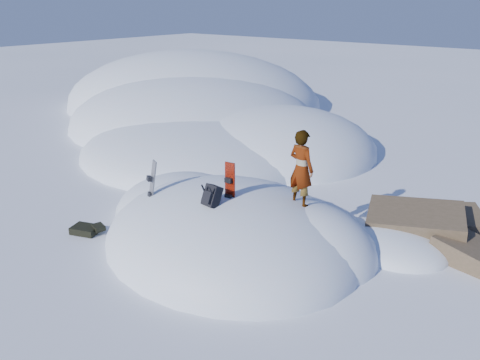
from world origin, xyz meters
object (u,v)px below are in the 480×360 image
Objects in this scene: snowboard_red at (230,190)px; snowboard_dark at (151,188)px; person at (301,169)px; backpack at (211,196)px.

snowboard_red is 0.96× the size of snowboard_dark.
snowboard_dark is 3.97m from person.
snowboard_dark reaches higher than backpack.
snowboard_red is 0.75× the size of person.
snowboard_dark is at bearing -173.50° from backpack.
person is at bearing 56.64° from backpack.
backpack is 2.25m from person.
snowboard_red is at bearing 52.01° from person.
snowboard_red is 2.29m from snowboard_dark.
backpack is (2.09, 0.03, 0.32)m from snowboard_dark.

